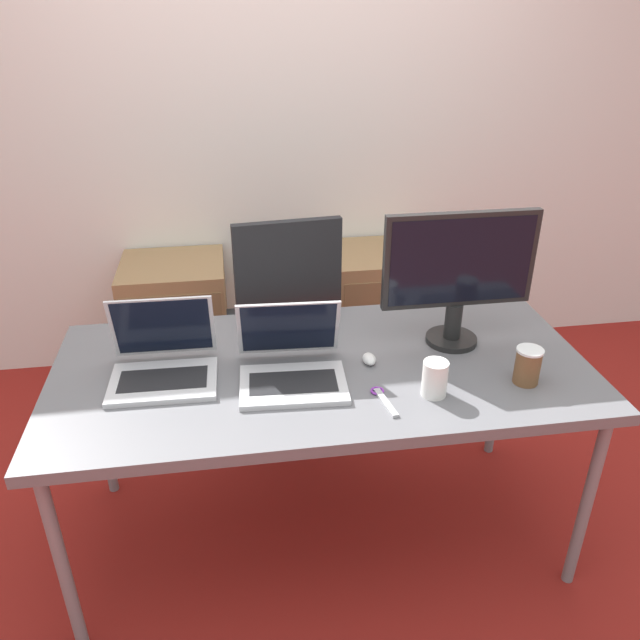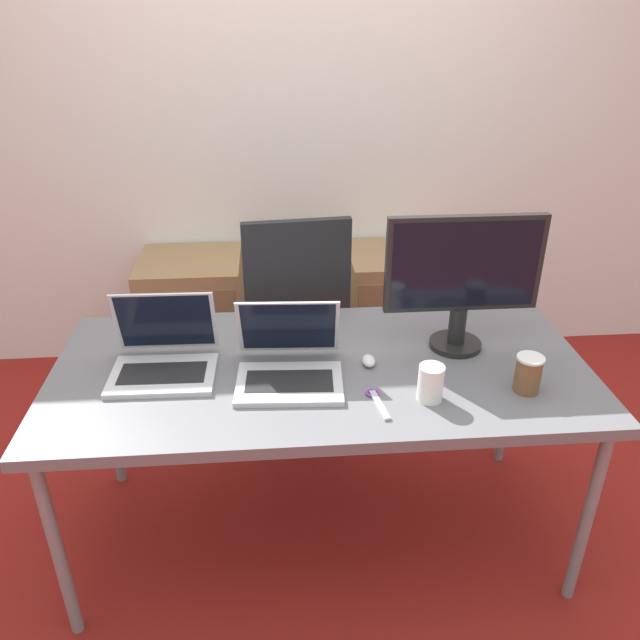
{
  "view_description": "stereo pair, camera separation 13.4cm",
  "coord_description": "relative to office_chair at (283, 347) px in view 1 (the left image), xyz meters",
  "views": [
    {
      "loc": [
        -0.28,
        -1.78,
        1.87
      ],
      "look_at": [
        0.0,
        0.04,
        0.91
      ],
      "focal_mm": 35.0,
      "sensor_mm": 36.0,
      "label": 1
    },
    {
      "loc": [
        -0.15,
        -1.79,
        1.87
      ],
      "look_at": [
        0.0,
        0.04,
        0.91
      ],
      "focal_mm": 35.0,
      "sensor_mm": 36.0,
      "label": 2
    }
  ],
  "objects": [
    {
      "name": "cabinet_left",
      "position": [
        -0.51,
        0.46,
        -0.07
      ],
      "size": [
        0.52,
        0.48,
        0.68
      ],
      "color": "#99754C",
      "rests_on": "ground_plane"
    },
    {
      "name": "office_chair",
      "position": [
        0.0,
        0.0,
        0.0
      ],
      "size": [
        0.56,
        0.58,
        1.09
      ],
      "color": "#232326",
      "rests_on": "ground_plane"
    },
    {
      "name": "wall_back",
      "position": [
        0.07,
        0.73,
        0.89
      ],
      "size": [
        10.0,
        0.05,
        2.6
      ],
      "color": "white",
      "rests_on": "ground_plane"
    },
    {
      "name": "coffee_cup_white",
      "position": [
        0.39,
        -0.97,
        0.41
      ],
      "size": [
        0.08,
        0.08,
        0.12
      ],
      "color": "white",
      "rests_on": "desk"
    },
    {
      "name": "laptop_right",
      "position": [
        -0.45,
        -0.73,
        0.4
      ],
      "size": [
        0.34,
        0.31,
        0.25
      ],
      "color": "silver",
      "rests_on": "desk"
    },
    {
      "name": "cabinet_right",
      "position": [
        0.57,
        0.46,
        -0.07
      ],
      "size": [
        0.52,
        0.48,
        0.68
      ],
      "color": "#99754C",
      "rests_on": "ground_plane"
    },
    {
      "name": "ground_plane",
      "position": [
        0.07,
        -0.74,
        -0.41
      ],
      "size": [
        14.0,
        14.0,
        0.0
      ],
      "primitive_type": "plane",
      "color": "maroon"
    },
    {
      "name": "laptop_left",
      "position": [
        -0.04,
        -0.81,
        0.4
      ],
      "size": [
        0.35,
        0.34,
        0.24
      ],
      "color": "silver",
      "rests_on": "desk"
    },
    {
      "name": "desk",
      "position": [
        0.07,
        -0.74,
        0.3
      ],
      "size": [
        1.8,
        0.85,
        0.76
      ],
      "color": "slate",
      "rests_on": "ground_plane"
    },
    {
      "name": "scissors",
      "position": [
        0.22,
        -0.98,
        0.35
      ],
      "size": [
        0.06,
        0.17,
        0.01
      ],
      "color": "#B2B2B7",
      "rests_on": "desk"
    },
    {
      "name": "monitor",
      "position": [
        0.55,
        -0.66,
        0.62
      ],
      "size": [
        0.53,
        0.18,
        0.48
      ],
      "color": "black",
      "rests_on": "desk"
    },
    {
      "name": "coffee_cup_brown",
      "position": [
        0.7,
        -0.95,
        0.41
      ],
      "size": [
        0.09,
        0.09,
        0.12
      ],
      "color": "brown",
      "rests_on": "desk"
    },
    {
      "name": "mouse",
      "position": [
        0.23,
        -0.76,
        0.37
      ],
      "size": [
        0.04,
        0.07,
        0.03
      ],
      "color": "silver",
      "rests_on": "desk"
    }
  ]
}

